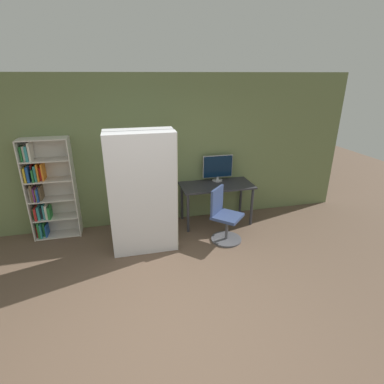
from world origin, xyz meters
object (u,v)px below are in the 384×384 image
office_chair (224,220)px  bookshelf (46,190)px  mattress_far (142,190)px  monitor (218,167)px  mattress_near (144,197)px

office_chair → bookshelf: bookshelf is taller
bookshelf → mattress_far: size_ratio=0.89×
bookshelf → mattress_far: 1.71m
monitor → office_chair: bearing=-99.9°
office_chair → mattress_near: 1.46m
office_chair → bookshelf: size_ratio=0.54×
monitor → bookshelf: bookshelf is taller
monitor → bookshelf: bearing=-179.7°
monitor → office_chair: 1.11m
office_chair → mattress_near: size_ratio=0.48×
monitor → mattress_far: 1.65m
mattress_far → office_chair: bearing=-6.7°
bookshelf → mattress_near: 1.84m
monitor → mattress_near: size_ratio=0.30×
monitor → office_chair: monitor is taller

